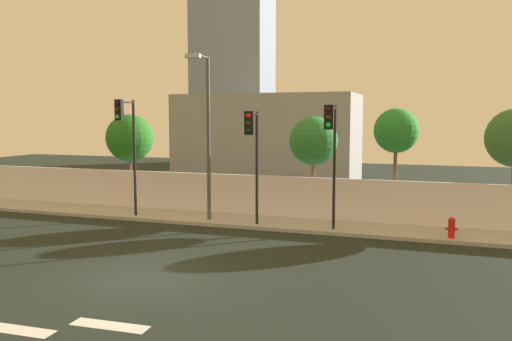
{
  "coord_description": "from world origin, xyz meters",
  "views": [
    {
      "loc": [
        7.67,
        -12.58,
        4.54
      ],
      "look_at": [
        1.08,
        6.5,
        2.49
      ],
      "focal_mm": 36.4,
      "sensor_mm": 36.0,
      "label": 1
    }
  ],
  "objects_px": {
    "fire_hydrant": "(452,227)",
    "roadside_tree_leftmost": "(130,138)",
    "traffic_light_center": "(253,143)",
    "traffic_light_right": "(127,133)",
    "traffic_light_left": "(332,140)",
    "street_lamp_curbside": "(206,125)",
    "roadside_tree_midleft": "(313,141)",
    "roadside_tree_midright": "(396,131)"
  },
  "relations": [
    {
      "from": "traffic_light_right",
      "to": "fire_hydrant",
      "type": "relative_size",
      "value": 6.68
    },
    {
      "from": "roadside_tree_midleft",
      "to": "roadside_tree_midright",
      "type": "relative_size",
      "value": 0.93
    },
    {
      "from": "traffic_light_right",
      "to": "roadside_tree_leftmost",
      "type": "bearing_deg",
      "value": 120.92
    },
    {
      "from": "roadside_tree_leftmost",
      "to": "roadside_tree_midright",
      "type": "xyz_separation_m",
      "value": [
        13.27,
        0.0,
        0.46
      ]
    },
    {
      "from": "traffic_light_right",
      "to": "roadside_tree_midleft",
      "type": "xyz_separation_m",
      "value": [
        7.54,
        3.5,
        -0.4
      ]
    },
    {
      "from": "traffic_light_right",
      "to": "roadside_tree_leftmost",
      "type": "relative_size",
      "value": 1.1
    },
    {
      "from": "traffic_light_left",
      "to": "roadside_tree_leftmost",
      "type": "height_order",
      "value": "traffic_light_left"
    },
    {
      "from": "traffic_light_center",
      "to": "street_lamp_curbside",
      "type": "bearing_deg",
      "value": 161.33
    },
    {
      "from": "traffic_light_right",
      "to": "traffic_light_center",
      "type": "bearing_deg",
      "value": -3.07
    },
    {
      "from": "traffic_light_center",
      "to": "fire_hydrant",
      "type": "height_order",
      "value": "traffic_light_center"
    },
    {
      "from": "traffic_light_center",
      "to": "roadside_tree_midright",
      "type": "distance_m",
      "value": 6.47
    },
    {
      "from": "traffic_light_center",
      "to": "roadside_tree_midleft",
      "type": "height_order",
      "value": "traffic_light_center"
    },
    {
      "from": "roadside_tree_midleft",
      "to": "roadside_tree_leftmost",
      "type": "bearing_deg",
      "value": 180.0
    },
    {
      "from": "traffic_light_right",
      "to": "roadside_tree_midleft",
      "type": "distance_m",
      "value": 8.33
    },
    {
      "from": "street_lamp_curbside",
      "to": "roadside_tree_midright",
      "type": "height_order",
      "value": "street_lamp_curbside"
    },
    {
      "from": "traffic_light_right",
      "to": "street_lamp_curbside",
      "type": "bearing_deg",
      "value": 7.54
    },
    {
      "from": "traffic_light_left",
      "to": "roadside_tree_leftmost",
      "type": "bearing_deg",
      "value": 161.92
    },
    {
      "from": "roadside_tree_leftmost",
      "to": "roadside_tree_midleft",
      "type": "xyz_separation_m",
      "value": [
        9.64,
        0.0,
        -0.01
      ]
    },
    {
      "from": "fire_hydrant",
      "to": "roadside_tree_leftmost",
      "type": "height_order",
      "value": "roadside_tree_leftmost"
    },
    {
      "from": "traffic_light_left",
      "to": "street_lamp_curbside",
      "type": "relative_size",
      "value": 0.7
    },
    {
      "from": "traffic_light_center",
      "to": "traffic_light_right",
      "type": "relative_size",
      "value": 0.9
    },
    {
      "from": "traffic_light_center",
      "to": "fire_hydrant",
      "type": "distance_m",
      "value": 8.09
    },
    {
      "from": "traffic_light_center",
      "to": "traffic_light_right",
      "type": "xyz_separation_m",
      "value": [
        -5.96,
        0.32,
        0.33
      ]
    },
    {
      "from": "traffic_light_center",
      "to": "street_lamp_curbside",
      "type": "height_order",
      "value": "street_lamp_curbside"
    },
    {
      "from": "fire_hydrant",
      "to": "roadside_tree_leftmost",
      "type": "bearing_deg",
      "value": 168.73
    },
    {
      "from": "traffic_light_center",
      "to": "street_lamp_curbside",
      "type": "distance_m",
      "value": 2.58
    },
    {
      "from": "traffic_light_center",
      "to": "roadside_tree_midleft",
      "type": "xyz_separation_m",
      "value": [
        1.58,
        3.82,
        -0.07
      ]
    },
    {
      "from": "traffic_light_left",
      "to": "roadside_tree_midleft",
      "type": "distance_m",
      "value": 3.95
    },
    {
      "from": "roadside_tree_midleft",
      "to": "roadside_tree_midright",
      "type": "xyz_separation_m",
      "value": [
        3.62,
        0.0,
        0.47
      ]
    },
    {
      "from": "traffic_light_center",
      "to": "traffic_light_right",
      "type": "distance_m",
      "value": 5.98
    },
    {
      "from": "street_lamp_curbside",
      "to": "roadside_tree_midright",
      "type": "bearing_deg",
      "value": 21.8
    },
    {
      "from": "traffic_light_right",
      "to": "roadside_tree_leftmost",
      "type": "distance_m",
      "value": 4.1
    },
    {
      "from": "traffic_light_right",
      "to": "roadside_tree_midright",
      "type": "relative_size",
      "value": 1.04
    },
    {
      "from": "traffic_light_center",
      "to": "traffic_light_right",
      "type": "height_order",
      "value": "traffic_light_right"
    },
    {
      "from": "traffic_light_center",
      "to": "roadside_tree_midright",
      "type": "relative_size",
      "value": 0.94
    },
    {
      "from": "traffic_light_center",
      "to": "roadside_tree_leftmost",
      "type": "bearing_deg",
      "value": 154.63
    },
    {
      "from": "traffic_light_center",
      "to": "roadside_tree_midleft",
      "type": "bearing_deg",
      "value": 67.54
    },
    {
      "from": "traffic_light_left",
      "to": "roadside_tree_midleft",
      "type": "bearing_deg",
      "value": 112.61
    },
    {
      "from": "traffic_light_left",
      "to": "roadside_tree_midleft",
      "type": "xyz_separation_m",
      "value": [
        -1.52,
        3.64,
        -0.2
      ]
    },
    {
      "from": "traffic_light_left",
      "to": "traffic_light_right",
      "type": "bearing_deg",
      "value": 179.12
    },
    {
      "from": "traffic_light_left",
      "to": "traffic_light_right",
      "type": "xyz_separation_m",
      "value": [
        -9.06,
        0.14,
        0.19
      ]
    },
    {
      "from": "traffic_light_left",
      "to": "roadside_tree_leftmost",
      "type": "relative_size",
      "value": 1.03
    }
  ]
}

